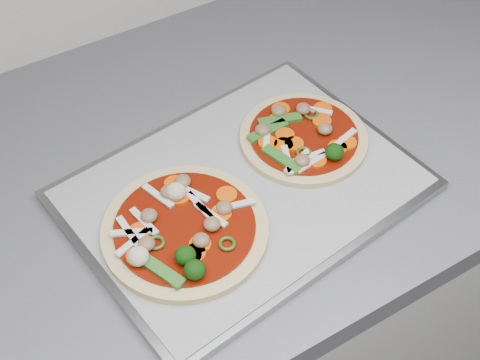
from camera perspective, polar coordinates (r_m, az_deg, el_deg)
base_cabinet at (r=1.35m, az=8.10°, el=-7.21°), size 3.60×0.60×0.86m
countertop at (r=1.01m, az=10.82°, el=7.22°), size 3.60×0.60×0.04m
baking_tray at (r=0.83m, az=0.25°, el=-0.90°), size 0.45×0.35×0.01m
parchment at (r=0.82m, az=0.25°, el=-0.55°), size 0.43×0.34×0.00m
pizza_left at (r=0.77m, az=-4.83°, el=-4.21°), size 0.24×0.24×0.03m
pizza_right at (r=0.87m, az=5.40°, el=3.66°), size 0.23×0.23×0.03m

